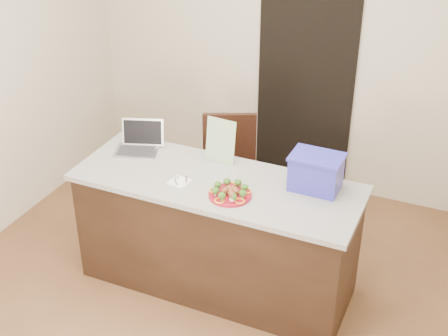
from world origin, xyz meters
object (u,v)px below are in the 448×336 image
at_px(yogurt_bottle, 232,201).
at_px(chair, 224,166).
at_px(laptop, 139,142).
at_px(napkin, 180,182).
at_px(blue_box, 316,172).
at_px(plate, 230,195).
at_px(island, 217,233).

xyz_separation_m(yogurt_bottle, chair, (-0.50, 1.00, -0.37)).
bearing_deg(yogurt_bottle, laptop, 155.99).
distance_m(yogurt_bottle, laptop, 1.05).
bearing_deg(napkin, chair, 93.21).
xyz_separation_m(laptop, blue_box, (1.40, -0.00, 0.07)).
bearing_deg(chair, plate, -87.73).
distance_m(blue_box, chair, 1.20).
bearing_deg(napkin, blue_box, 19.02).
height_order(blue_box, chair, blue_box).
bearing_deg(napkin, island, 28.48).
bearing_deg(yogurt_bottle, napkin, 165.67).
height_order(plate, napkin, plate).
bearing_deg(blue_box, plate, -145.37).
relative_size(laptop, chair, 0.37).
bearing_deg(laptop, plate, -39.66).
bearing_deg(laptop, chair, 32.32).
relative_size(plate, chair, 0.29).
height_order(island, laptop, laptop).
height_order(plate, yogurt_bottle, yogurt_bottle).
bearing_deg(blue_box, chair, 149.09).
height_order(yogurt_bottle, blue_box, blue_box).
distance_m(island, chair, 0.82).
bearing_deg(island, napkin, -151.52).
bearing_deg(plate, blue_box, 33.96).
xyz_separation_m(island, napkin, (-0.23, -0.12, 0.46)).
relative_size(yogurt_bottle, blue_box, 0.21).
xyz_separation_m(laptop, chair, (0.46, 0.57, -0.40)).
bearing_deg(chair, yogurt_bottle, -87.28).
height_order(yogurt_bottle, laptop, laptop).
bearing_deg(island, chair, 110.02).
distance_m(island, plate, 0.52).
bearing_deg(napkin, laptop, 148.41).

